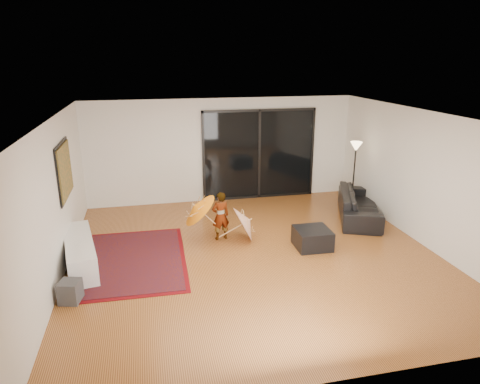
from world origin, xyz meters
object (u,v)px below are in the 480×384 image
object	(u,v)px
sofa	(359,205)
ottoman	(312,238)
child	(221,216)
media_console	(80,253)

from	to	relation	value
sofa	ottoman	xyz separation A→B (m)	(-1.72, -1.34, -0.13)
ottoman	child	xyz separation A→B (m)	(-1.74, 0.80, 0.33)
sofa	child	size ratio (longest dim) A/B	2.15
sofa	child	distance (m)	3.50
media_console	ottoman	world-z (taller)	media_console
media_console	ottoman	xyz separation A→B (m)	(4.48, -0.17, -0.07)
media_console	ottoman	distance (m)	4.48
media_console	child	distance (m)	2.82
ottoman	child	bearing A→B (deg)	155.17
media_console	sofa	bearing A→B (deg)	-0.10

